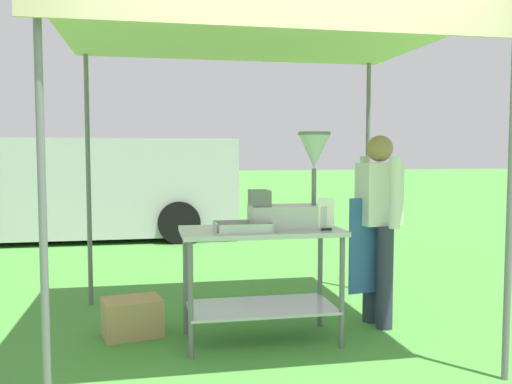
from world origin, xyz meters
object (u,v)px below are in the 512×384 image
(stall_canopy, at_px, (259,37))
(vendor, at_px, (378,220))
(donut_tray, at_px, (243,229))
(supply_crate, at_px, (132,317))
(van_silver, at_px, (83,187))
(donut_fryer, at_px, (294,193))
(menu_sign, at_px, (326,216))
(donut_cart, at_px, (261,259))

(stall_canopy, relative_size, vendor, 1.87)
(donut_tray, xyz_separation_m, supply_crate, (-0.82, 0.46, -0.75))
(stall_canopy, relative_size, van_silver, 0.58)
(stall_canopy, bearing_deg, supply_crate, 167.03)
(donut_fryer, xyz_separation_m, van_silver, (-2.20, 5.77, -0.28))
(menu_sign, bearing_deg, donut_fryer, 149.27)
(donut_tray, distance_m, supply_crate, 1.21)
(vendor, bearing_deg, donut_tray, -164.26)
(donut_fryer, relative_size, menu_sign, 3.07)
(stall_canopy, height_order, donut_cart, stall_canopy)
(stall_canopy, distance_m, vendor, 1.79)
(menu_sign, bearing_deg, van_silver, 112.31)
(donut_cart, bearing_deg, menu_sign, -19.00)
(donut_cart, relative_size, donut_tray, 2.98)
(stall_canopy, bearing_deg, van_silver, 109.09)
(donut_cart, height_order, van_silver, van_silver)
(menu_sign, xyz_separation_m, van_silver, (-2.42, 5.90, -0.11))
(donut_cart, distance_m, supply_crate, 1.15)
(donut_fryer, bearing_deg, supply_crate, 163.93)
(donut_fryer, xyz_separation_m, vendor, (0.80, 0.24, -0.25))
(vendor, relative_size, supply_crate, 3.14)
(stall_canopy, bearing_deg, vendor, 6.12)
(donut_tray, bearing_deg, vendor, 15.74)
(menu_sign, distance_m, van_silver, 6.38)
(donut_tray, height_order, supply_crate, donut_tray)
(supply_crate, bearing_deg, donut_cart, -18.23)
(donut_cart, distance_m, donut_fryer, 0.57)
(stall_canopy, bearing_deg, donut_fryer, -27.29)
(menu_sign, bearing_deg, stall_canopy, 151.07)
(donut_tray, height_order, vendor, vendor)
(donut_cart, relative_size, menu_sign, 5.07)
(donut_cart, distance_m, van_silver, 6.06)
(menu_sign, height_order, supply_crate, menu_sign)
(stall_canopy, distance_m, donut_fryer, 1.23)
(supply_crate, height_order, van_silver, van_silver)
(donut_fryer, xyz_separation_m, supply_crate, (-1.24, 0.36, -1.01))
(donut_tray, bearing_deg, van_silver, 106.92)
(supply_crate, bearing_deg, vendor, -3.23)
(donut_tray, xyz_separation_m, vendor, (1.21, 0.34, -0.00))
(stall_canopy, relative_size, donut_cart, 2.45)
(donut_cart, distance_m, donut_tray, 0.34)
(supply_crate, bearing_deg, van_silver, 100.10)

